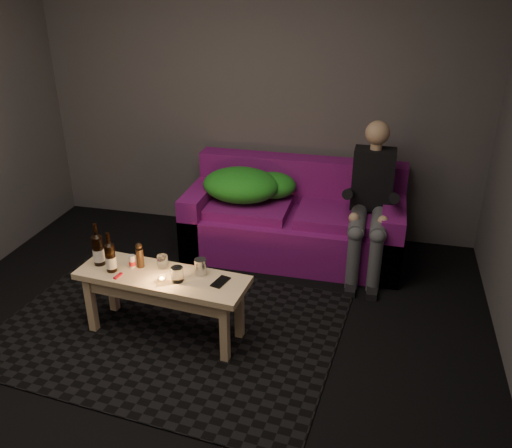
{
  "coord_description": "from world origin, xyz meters",
  "views": [
    {
      "loc": [
        1.11,
        -2.4,
        2.3
      ],
      "look_at": [
        0.22,
        1.24,
        0.5
      ],
      "focal_mm": 38.0,
      "sensor_mm": 36.0,
      "label": 1
    }
  ],
  "objects": [
    {
      "name": "red_lighter",
      "position": [
        -0.48,
        0.33,
        0.48
      ],
      "size": [
        0.03,
        0.08,
        0.01
      ],
      "primitive_type": "cube",
      "rotation": [
        0.0,
        0.0,
        -0.18
      ],
      "color": "#B50B1B",
      "rests_on": "coffee_table"
    },
    {
      "name": "tumbler_front",
      "position": [
        -0.08,
        0.37,
        0.52
      ],
      "size": [
        0.09,
        0.09,
        0.1
      ],
      "primitive_type": "cylinder",
      "rotation": [
        0.0,
        0.0,
        0.19
      ],
      "color": "white",
      "rests_on": "coffee_table"
    },
    {
      "name": "room",
      "position": [
        0.0,
        0.47,
        1.64
      ],
      "size": [
        4.5,
        4.5,
        4.5
      ],
      "color": "silver",
      "rests_on": "ground"
    },
    {
      "name": "tealight",
      "position": [
        -0.17,
        0.33,
        0.49
      ],
      "size": [
        0.05,
        0.05,
        0.04
      ],
      "color": "white",
      "rests_on": "coffee_table"
    },
    {
      "name": "person",
      "position": [
        1.06,
        1.67,
        0.63
      ],
      "size": [
        0.33,
        0.76,
        1.22
      ],
      "color": "black",
      "rests_on": "sofa"
    },
    {
      "name": "sofa",
      "position": [
        0.43,
        1.81,
        0.28
      ],
      "size": [
        1.82,
        0.82,
        0.78
      ],
      "color": "#701078",
      "rests_on": "floor"
    },
    {
      "name": "tumbler_back",
      "position": [
        -0.24,
        0.52,
        0.51
      ],
      "size": [
        0.09,
        0.09,
        0.09
      ],
      "primitive_type": "cylinder",
      "rotation": [
        0.0,
        0.0,
        -0.41
      ],
      "color": "white",
      "rests_on": "coffee_table"
    },
    {
      "name": "beer_bottle_a",
      "position": [
        -0.67,
        0.45,
        0.58
      ],
      "size": [
        0.08,
        0.08,
        0.3
      ],
      "color": "black",
      "rests_on": "coffee_table"
    },
    {
      "name": "pepper_mill",
      "position": [
        -0.39,
        0.48,
        0.54
      ],
      "size": [
        0.05,
        0.05,
        0.13
      ],
      "primitive_type": "cylinder",
      "rotation": [
        0.0,
        0.0,
        0.05
      ],
      "color": "black",
      "rests_on": "coffee_table"
    },
    {
      "name": "coffee_table",
      "position": [
        -0.21,
        0.42,
        0.39
      ],
      "size": [
        1.18,
        0.47,
        0.47
      ],
      "rotation": [
        0.0,
        0.0,
        -0.09
      ],
      "color": "#E2C784",
      "rests_on": "rug"
    },
    {
      "name": "smartphone",
      "position": [
        0.19,
        0.42,
        0.47
      ],
      "size": [
        0.1,
        0.16,
        0.01
      ],
      "primitive_type": "cube",
      "rotation": [
        0.0,
        0.0,
        -0.25
      ],
      "color": "black",
      "rests_on": "coffee_table"
    },
    {
      "name": "steel_cup",
      "position": [
        0.04,
        0.49,
        0.52
      ],
      "size": [
        0.1,
        0.1,
        0.11
      ],
      "primitive_type": "cylinder",
      "rotation": [
        0.0,
        0.0,
        -0.32
      ],
      "color": "#B2B3B9",
      "rests_on": "coffee_table"
    },
    {
      "name": "salt_shaker",
      "position": [
        -0.44,
        0.47,
        0.51
      ],
      "size": [
        0.04,
        0.04,
        0.09
      ],
      "primitive_type": "cylinder",
      "rotation": [
        0.0,
        0.0,
        0.06
      ],
      "color": "silver",
      "rests_on": "coffee_table"
    },
    {
      "name": "rug",
      "position": [
        -0.21,
        0.47,
        0.01
      ],
      "size": [
        2.44,
        1.87,
        0.01
      ],
      "primitive_type": "cube",
      "rotation": [
        0.0,
        0.0,
        -0.09
      ],
      "color": "black",
      "rests_on": "floor"
    },
    {
      "name": "floor",
      "position": [
        0.0,
        0.0,
        0.0
      ],
      "size": [
        4.5,
        4.5,
        0.0
      ],
      "primitive_type": "plane",
      "color": "black",
      "rests_on": "ground"
    },
    {
      "name": "green_blanket",
      "position": [
        0.0,
        1.81,
        0.59
      ],
      "size": [
        0.8,
        0.55,
        0.27
      ],
      "color": "#198B25",
      "rests_on": "sofa"
    },
    {
      "name": "beer_bottle_b",
      "position": [
        -0.55,
        0.39,
        0.57
      ],
      "size": [
        0.07,
        0.07,
        0.28
      ],
      "color": "black",
      "rests_on": "coffee_table"
    }
  ]
}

